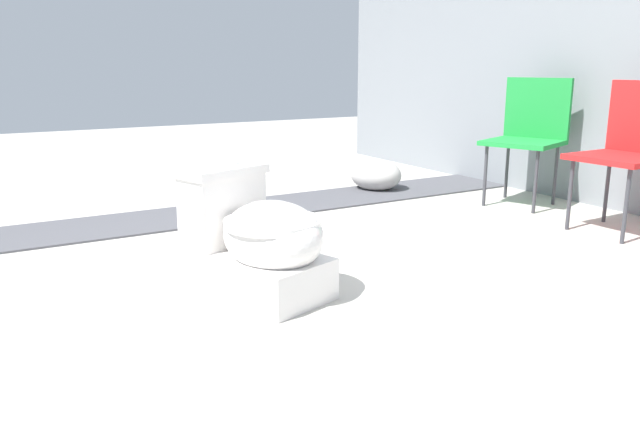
{
  "coord_description": "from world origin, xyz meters",
  "views": [
    {
      "loc": [
        2.48,
        -0.96,
        0.92
      ],
      "look_at": [
        0.23,
        0.34,
        0.3
      ],
      "focal_mm": 35.0,
      "sensor_mm": 36.0,
      "label": 1
    }
  ],
  "objects_px": {
    "toilet": "(257,241)",
    "folding_chair_middle": "(633,140)",
    "folding_chair_left": "(530,127)",
    "boulder_near": "(376,175)"
  },
  "relations": [
    {
      "from": "toilet",
      "to": "folding_chair_middle",
      "type": "relative_size",
      "value": 0.85
    },
    {
      "from": "toilet",
      "to": "folding_chair_middle",
      "type": "height_order",
      "value": "folding_chair_middle"
    },
    {
      "from": "folding_chair_left",
      "to": "folding_chair_middle",
      "type": "xyz_separation_m",
      "value": [
        0.79,
        -0.07,
        0.0
      ]
    },
    {
      "from": "folding_chair_left",
      "to": "toilet",
      "type": "bearing_deg",
      "value": -3.68
    },
    {
      "from": "boulder_near",
      "to": "toilet",
      "type": "bearing_deg",
      "value": -47.47
    },
    {
      "from": "boulder_near",
      "to": "folding_chair_middle",
      "type": "bearing_deg",
      "value": 18.86
    },
    {
      "from": "toilet",
      "to": "folding_chair_left",
      "type": "distance_m",
      "value": 2.41
    },
    {
      "from": "folding_chair_middle",
      "to": "folding_chair_left",
      "type": "bearing_deg",
      "value": -96.68
    },
    {
      "from": "toilet",
      "to": "folding_chair_left",
      "type": "relative_size",
      "value": 0.85
    },
    {
      "from": "toilet",
      "to": "boulder_near",
      "type": "height_order",
      "value": "toilet"
    }
  ]
}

